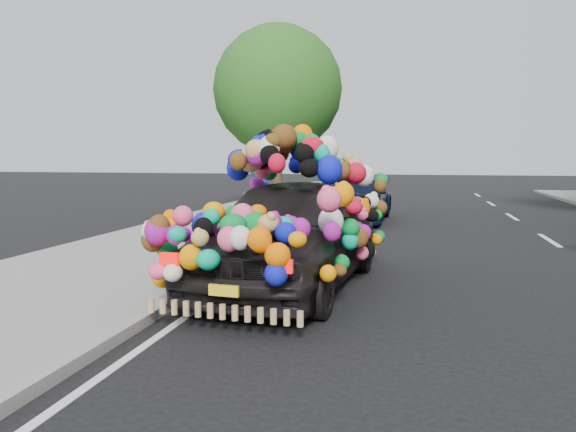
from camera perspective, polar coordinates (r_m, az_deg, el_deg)
name	(u,v)px	position (r m, az deg, el deg)	size (l,w,h in m)	color
ground	(372,280)	(8.74, 8.54, -6.49)	(100.00, 100.00, 0.00)	black
sidewalk	(117,265)	(9.99, -16.96, -4.75)	(4.00, 60.00, 0.12)	gray
kerb	(226,269)	(9.19, -6.29, -5.42)	(0.15, 60.00, 0.13)	gray
tree_near_sidewalk	(278,90)	(18.66, -1.03, 12.66)	(4.20, 4.20, 6.13)	#332114
plush_art_car	(291,207)	(8.13, 0.36, 0.96)	(2.69, 5.12, 2.26)	black
navy_sedan	(357,199)	(16.64, 7.07, 1.71)	(1.76, 4.34, 1.26)	black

